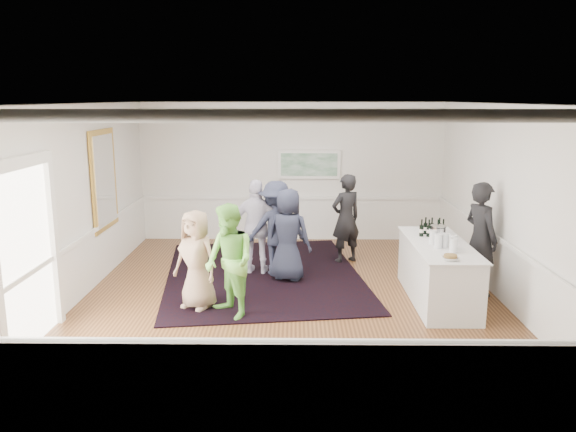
{
  "coord_description": "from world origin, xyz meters",
  "views": [
    {
      "loc": [
        0.07,
        -8.93,
        3.28
      ],
      "look_at": [
        -0.04,
        0.2,
        1.36
      ],
      "focal_mm": 35.0,
      "sensor_mm": 36.0,
      "label": 1
    }
  ],
  "objects_px": {
    "ice_bucket": "(438,233)",
    "guest_green": "(229,262)",
    "serving_table": "(438,272)",
    "guest_tan": "(196,260)",
    "guest_dark_b": "(346,219)",
    "guest_navy": "(288,235)",
    "guest_dark_a": "(276,228)",
    "bartender": "(481,239)",
    "nut_bowl": "(450,257)",
    "guest_lilac": "(257,227)"
  },
  "relations": [
    {
      "from": "guest_lilac",
      "to": "guest_dark_b",
      "type": "xyz_separation_m",
      "value": [
        1.74,
        0.79,
        -0.0
      ]
    },
    {
      "from": "guest_tan",
      "to": "guest_green",
      "type": "relative_size",
      "value": 0.91
    },
    {
      "from": "guest_lilac",
      "to": "guest_dark_b",
      "type": "height_order",
      "value": "same"
    },
    {
      "from": "bartender",
      "to": "guest_green",
      "type": "height_order",
      "value": "bartender"
    },
    {
      "from": "guest_tan",
      "to": "nut_bowl",
      "type": "bearing_deg",
      "value": 19.91
    },
    {
      "from": "guest_green",
      "to": "guest_lilac",
      "type": "relative_size",
      "value": 0.97
    },
    {
      "from": "guest_green",
      "to": "guest_dark_a",
      "type": "height_order",
      "value": "guest_dark_a"
    },
    {
      "from": "guest_dark_a",
      "to": "ice_bucket",
      "type": "xyz_separation_m",
      "value": [
        2.72,
        -1.16,
        0.2
      ]
    },
    {
      "from": "serving_table",
      "to": "guest_navy",
      "type": "xyz_separation_m",
      "value": [
        -2.47,
        1.04,
        0.36
      ]
    },
    {
      "from": "guest_green",
      "to": "guest_dark_a",
      "type": "bearing_deg",
      "value": 126.38
    },
    {
      "from": "guest_dark_b",
      "to": "guest_navy",
      "type": "relative_size",
      "value": 1.06
    },
    {
      "from": "nut_bowl",
      "to": "bartender",
      "type": "bearing_deg",
      "value": 56.65
    },
    {
      "from": "guest_tan",
      "to": "serving_table",
      "type": "bearing_deg",
      "value": 34.21
    },
    {
      "from": "serving_table",
      "to": "ice_bucket",
      "type": "distance_m",
      "value": 0.63
    },
    {
      "from": "serving_table",
      "to": "guest_green",
      "type": "bearing_deg",
      "value": -167.32
    },
    {
      "from": "guest_tan",
      "to": "ice_bucket",
      "type": "bearing_deg",
      "value": 37.12
    },
    {
      "from": "serving_table",
      "to": "guest_dark_a",
      "type": "relative_size",
      "value": 1.35
    },
    {
      "from": "guest_navy",
      "to": "nut_bowl",
      "type": "bearing_deg",
      "value": 159.84
    },
    {
      "from": "ice_bucket",
      "to": "guest_tan",
      "type": "bearing_deg",
      "value": -171.46
    },
    {
      "from": "guest_dark_a",
      "to": "ice_bucket",
      "type": "relative_size",
      "value": 6.87
    },
    {
      "from": "guest_lilac",
      "to": "guest_navy",
      "type": "xyz_separation_m",
      "value": [
        0.59,
        -0.39,
        -0.05
      ]
    },
    {
      "from": "bartender",
      "to": "guest_dark_a",
      "type": "xyz_separation_m",
      "value": [
        -3.47,
        1.02,
        -0.07
      ]
    },
    {
      "from": "serving_table",
      "to": "nut_bowl",
      "type": "distance_m",
      "value": 1.1
    },
    {
      "from": "guest_tan",
      "to": "guest_dark_a",
      "type": "distance_m",
      "value": 2.13
    },
    {
      "from": "guest_lilac",
      "to": "guest_dark_a",
      "type": "relative_size",
      "value": 1.01
    },
    {
      "from": "bartender",
      "to": "guest_green",
      "type": "xyz_separation_m",
      "value": [
        -4.11,
        -1.09,
        -0.09
      ]
    },
    {
      "from": "guest_lilac",
      "to": "guest_tan",
      "type": "bearing_deg",
      "value": 71.5
    },
    {
      "from": "ice_bucket",
      "to": "guest_navy",
      "type": "bearing_deg",
      "value": 161.55
    },
    {
      "from": "guest_lilac",
      "to": "ice_bucket",
      "type": "relative_size",
      "value": 6.94
    },
    {
      "from": "nut_bowl",
      "to": "ice_bucket",
      "type": "bearing_deg",
      "value": 84.68
    },
    {
      "from": "bartender",
      "to": "ice_bucket",
      "type": "bearing_deg",
      "value": 77.99
    },
    {
      "from": "guest_dark_b",
      "to": "nut_bowl",
      "type": "distance_m",
      "value": 3.41
    },
    {
      "from": "serving_table",
      "to": "nut_bowl",
      "type": "bearing_deg",
      "value": -95.04
    },
    {
      "from": "ice_bucket",
      "to": "guest_lilac",
      "type": "bearing_deg",
      "value": 158.37
    },
    {
      "from": "guest_dark_b",
      "to": "guest_lilac",
      "type": "bearing_deg",
      "value": -4.82
    },
    {
      "from": "guest_tan",
      "to": "guest_dark_b",
      "type": "distance_m",
      "value": 3.66
    },
    {
      "from": "guest_tan",
      "to": "nut_bowl",
      "type": "height_order",
      "value": "guest_tan"
    },
    {
      "from": "ice_bucket",
      "to": "guest_green",
      "type": "bearing_deg",
      "value": -164.13
    },
    {
      "from": "bartender",
      "to": "guest_tan",
      "type": "relative_size",
      "value": 1.22
    },
    {
      "from": "guest_navy",
      "to": "serving_table",
      "type": "bearing_deg",
      "value": 177.1
    },
    {
      "from": "guest_lilac",
      "to": "nut_bowl",
      "type": "xyz_separation_m",
      "value": [
        2.97,
        -2.39,
        0.11
      ]
    },
    {
      "from": "ice_bucket",
      "to": "nut_bowl",
      "type": "relative_size",
      "value": 1.08
    },
    {
      "from": "guest_dark_a",
      "to": "guest_lilac",
      "type": "bearing_deg",
      "value": -19.92
    },
    {
      "from": "guest_tan",
      "to": "guest_dark_a",
      "type": "relative_size",
      "value": 0.89
    },
    {
      "from": "serving_table",
      "to": "guest_lilac",
      "type": "height_order",
      "value": "guest_lilac"
    },
    {
      "from": "guest_navy",
      "to": "ice_bucket",
      "type": "relative_size",
      "value": 6.53
    },
    {
      "from": "guest_dark_b",
      "to": "guest_navy",
      "type": "height_order",
      "value": "guest_dark_b"
    },
    {
      "from": "serving_table",
      "to": "guest_navy",
      "type": "distance_m",
      "value": 2.7
    },
    {
      "from": "guest_tan",
      "to": "guest_green",
      "type": "bearing_deg",
      "value": -4.24
    },
    {
      "from": "bartender",
      "to": "guest_green",
      "type": "bearing_deg",
      "value": 82.34
    }
  ]
}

